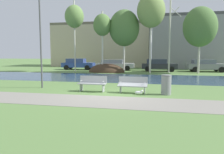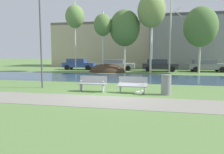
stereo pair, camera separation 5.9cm
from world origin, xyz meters
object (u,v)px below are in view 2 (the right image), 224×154
Objects in this scene: seagull at (139,92)px; parked_van_nearest_blue at (78,64)px; bench_right at (133,84)px; trash_bin at (166,84)px; parked_wagon_fourth_grey at (206,65)px; parked_sedan_second_silver at (115,64)px; parked_hatch_third_dark at (159,65)px; streetlamp at (40,21)px; bench_left at (92,83)px.

seagull is 19.11m from parked_van_nearest_blue.
bench_right is 3.33× the size of seagull.
parked_wagon_fourth_grey reaches higher than trash_bin.
parked_van_nearest_blue is at bearing -178.75° from parked_sedan_second_silver.
trash_bin is 0.24× the size of parked_van_nearest_blue.
parked_wagon_fourth_grey is (5.41, 0.38, -0.01)m from parked_hatch_third_dark.
parked_wagon_fourth_grey reaches higher than seagull.
trash_bin is at bearing -55.84° from parked_van_nearest_blue.
parked_van_nearest_blue is at bearing 176.70° from parked_hatch_third_dark.
parked_hatch_third_dark is at bearing -3.30° from parked_van_nearest_blue.
streetlamp is (-5.77, 0.63, 3.64)m from bench_right.
trash_bin is at bearing -107.24° from parked_wagon_fourth_grey.
parked_hatch_third_dark is at bearing 86.79° from seagull.
parked_van_nearest_blue is (-10.94, 16.12, 0.23)m from trash_bin.
seagull is 0.10× the size of parked_sedan_second_silver.
trash_bin is 0.21× the size of parked_sedan_second_silver.
parked_sedan_second_silver is 10.91m from parked_wagon_fourth_grey.
parked_wagon_fourth_grey is (15.87, -0.22, -0.00)m from parked_van_nearest_blue.
seagull is 17.27m from parked_sedan_second_silver.
parked_hatch_third_dark reaches higher than bench_left.
seagull is at bearing -59.92° from parked_van_nearest_blue.
parked_hatch_third_dark is (10.46, -0.60, 0.00)m from parked_van_nearest_blue.
trash_bin is at bearing -5.77° from bench_right.
bench_right is 0.38× the size of parked_hatch_third_dark.
parked_van_nearest_blue reaches higher than bench_left.
seagull is 15.96m from parked_hatch_third_dark.
bench_left is 0.37× the size of parked_van_nearest_blue.
parked_wagon_fourth_grey is (4.93, 15.90, 0.23)m from trash_bin.
seagull is 7.45m from streetlamp.
parked_van_nearest_blue is 4.97m from parked_sedan_second_silver.
seagull is at bearing -93.21° from parked_hatch_third_dark.
bench_left is 0.36× the size of parked_wagon_fourth_grey.
parked_hatch_third_dark reaches higher than bench_right.
parked_van_nearest_blue is 0.97× the size of parked_wagon_fourth_grey.
parked_sedan_second_silver reaches higher than bench_right.
parked_van_nearest_blue reaches higher than trash_bin.
parked_van_nearest_blue reaches higher than seagull.
streetlamp is at bearing 169.78° from bench_left.
trash_bin is at bearing -6.11° from streetlamp.
trash_bin is at bearing 16.49° from seagull.
bench_left is 4.07m from trash_bin.
parked_wagon_fourth_grey is (9.00, 15.72, 0.29)m from bench_left.
parked_sedan_second_silver is 5.54m from parked_hatch_third_dark.
parked_sedan_second_silver is (-5.97, 16.23, 0.19)m from trash_bin.
streetlamp is at bearing -129.59° from parked_wagon_fourth_grey.
trash_bin is 1.48m from seagull.
bench_right is at bearing 174.23° from trash_bin.
trash_bin is 8.39m from streetlamp.
seagull is at bearing -11.09° from streetlamp.
bench_right is at bearing -113.11° from parked_wagon_fourth_grey.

